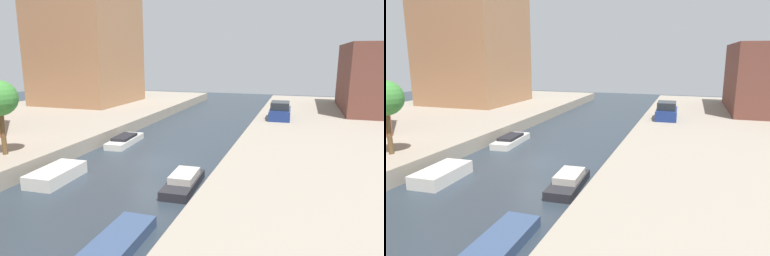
{
  "view_description": "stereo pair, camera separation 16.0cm",
  "coord_description": "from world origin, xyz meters",
  "views": [
    {
      "loc": [
        8.96,
        -18.77,
        6.64
      ],
      "look_at": [
        1.41,
        4.48,
        1.42
      ],
      "focal_mm": 31.6,
      "sensor_mm": 36.0,
      "label": 1
    },
    {
      "loc": [
        9.11,
        -18.72,
        6.64
      ],
      "look_at": [
        1.41,
        4.48,
        1.42
      ],
      "focal_mm": 31.6,
      "sensor_mm": 36.0,
      "label": 2
    }
  ],
  "objects": [
    {
      "name": "moored_boat_right_1",
      "position": [
        3.16,
        -9.53,
        0.23
      ],
      "size": [
        1.47,
        4.03,
        0.46
      ],
      "color": "#33476B",
      "rests_on": "ground_plane"
    },
    {
      "name": "parked_car",
      "position": [
        7.2,
        12.82,
        1.66
      ],
      "size": [
        1.94,
        4.16,
        1.58
      ],
      "color": "navy",
      "rests_on": "quay_right"
    },
    {
      "name": "moored_boat_left_2",
      "position": [
        -3.41,
        -4.53,
        0.35
      ],
      "size": [
        1.85,
        3.41,
        0.7
      ],
      "color": "beige",
      "rests_on": "ground_plane"
    },
    {
      "name": "ground_plane",
      "position": [
        0.0,
        0.0,
        0.0
      ],
      "size": [
        84.0,
        84.0,
        0.0
      ],
      "primitive_type": "plane",
      "color": "#28333D"
    },
    {
      "name": "apartment_tower_far",
      "position": [
        -16.0,
        17.08,
        10.69
      ],
      "size": [
        10.0,
        10.46,
        19.38
      ],
      "primitive_type": "cube",
      "color": "#9E704C",
      "rests_on": "quay_left"
    },
    {
      "name": "moored_boat_right_2",
      "position": [
        3.51,
        -3.37,
        0.33
      ],
      "size": [
        1.59,
        3.77,
        0.8
      ],
      "color": "#232328",
      "rests_on": "ground_plane"
    },
    {
      "name": "moored_boat_left_3",
      "position": [
        -3.72,
        3.57,
        0.29
      ],
      "size": [
        1.68,
        4.31,
        0.68
      ],
      "color": "beige",
      "rests_on": "ground_plane"
    }
  ]
}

